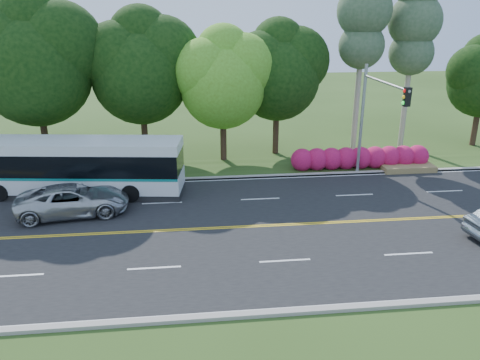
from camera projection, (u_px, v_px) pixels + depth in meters
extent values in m
plane|color=#2A4416|center=(281.00, 225.00, 23.20)|extent=(120.00, 120.00, 0.00)
cube|color=black|center=(281.00, 225.00, 23.20)|extent=(60.00, 14.00, 0.02)
cube|color=#9B958C|center=(259.00, 176.00, 29.86)|extent=(60.00, 0.30, 0.15)
cube|color=#9B958C|center=(319.00, 310.00, 16.49)|extent=(60.00, 0.30, 0.15)
cube|color=#2A4416|center=(255.00, 168.00, 31.60)|extent=(60.00, 4.00, 0.10)
cube|color=gold|center=(281.00, 226.00, 23.12)|extent=(57.00, 0.10, 0.00)
cube|color=gold|center=(280.00, 224.00, 23.27)|extent=(57.00, 0.10, 0.00)
cube|color=silver|center=(15.00, 276.00, 18.74)|extent=(2.20, 0.12, 0.00)
cube|color=silver|center=(154.00, 268.00, 19.31)|extent=(2.20, 0.12, 0.00)
cube|color=silver|center=(285.00, 261.00, 19.87)|extent=(2.20, 0.12, 0.00)
cube|color=silver|center=(409.00, 254.00, 20.44)|extent=(2.20, 0.12, 0.00)
cube|color=silver|center=(59.00, 207.00, 25.29)|extent=(2.20, 0.12, 0.00)
cube|color=silver|center=(162.00, 203.00, 25.85)|extent=(2.20, 0.12, 0.00)
cube|color=silver|center=(260.00, 199.00, 26.42)|extent=(2.20, 0.12, 0.00)
cube|color=silver|center=(354.00, 195.00, 26.98)|extent=(2.20, 0.12, 0.00)
cube|color=silver|center=(445.00, 191.00, 27.55)|extent=(2.20, 0.12, 0.00)
cube|color=silver|center=(260.00, 179.00, 29.60)|extent=(57.00, 0.12, 0.00)
cube|color=silver|center=(317.00, 306.00, 16.79)|extent=(57.00, 0.12, 0.00)
cylinder|color=black|center=(45.00, 138.00, 31.38)|extent=(0.44, 0.44, 3.96)
sphere|color=black|center=(35.00, 70.00, 29.85)|extent=(7.20, 7.20, 7.20)
sphere|color=black|center=(60.00, 46.00, 29.81)|extent=(5.76, 5.76, 5.76)
sphere|color=black|center=(7.00, 50.00, 29.08)|extent=(5.40, 5.40, 5.40)
sphere|color=black|center=(32.00, 25.00, 29.31)|extent=(4.68, 4.68, 4.68)
cylinder|color=black|center=(145.00, 135.00, 33.04)|extent=(0.44, 0.44, 3.60)
sphere|color=black|center=(141.00, 76.00, 31.64)|extent=(6.60, 6.60, 6.60)
sphere|color=black|center=(162.00, 55.00, 31.63)|extent=(5.28, 5.28, 5.28)
sphere|color=black|center=(119.00, 59.00, 30.93)|extent=(4.95, 4.95, 4.95)
sphere|color=black|center=(140.00, 37.00, 31.19)|extent=(4.29, 4.29, 4.29)
cylinder|color=black|center=(223.00, 138.00, 32.73)|extent=(0.44, 0.44, 3.24)
sphere|color=#548B1C|center=(223.00, 86.00, 31.49)|extent=(5.80, 5.80, 5.80)
sphere|color=#548B1C|center=(241.00, 68.00, 31.51)|extent=(4.64, 4.64, 4.64)
sphere|color=#548B1C|center=(205.00, 71.00, 30.84)|extent=(4.35, 4.35, 4.35)
sphere|color=#548B1C|center=(223.00, 52.00, 31.14)|extent=(3.77, 3.77, 3.77)
cylinder|color=black|center=(276.00, 131.00, 34.52)|extent=(0.44, 0.44, 3.42)
sphere|color=black|center=(277.00, 78.00, 33.22)|extent=(6.00, 6.00, 6.00)
sphere|color=black|center=(296.00, 60.00, 33.23)|extent=(4.80, 4.80, 4.80)
sphere|color=black|center=(261.00, 64.00, 32.56)|extent=(4.50, 4.50, 4.50)
sphere|color=black|center=(278.00, 45.00, 32.84)|extent=(3.90, 3.90, 3.90)
cylinder|color=#AC9F8B|center=(358.00, 86.00, 34.05)|extent=(0.40, 0.40, 9.80)
sphere|color=#365133|center=(361.00, 46.00, 33.10)|extent=(3.23, 3.23, 3.23)
sphere|color=#365133|center=(364.00, 10.00, 32.29)|extent=(3.80, 3.80, 3.80)
cylinder|color=#AC9F8B|center=(407.00, 89.00, 35.05)|extent=(0.40, 0.40, 9.10)
sphere|color=#365133|center=(411.00, 53.00, 34.17)|extent=(3.23, 3.23, 3.23)
sphere|color=#365133|center=(415.00, 21.00, 33.41)|extent=(3.80, 3.80, 3.80)
cylinder|color=black|center=(475.00, 126.00, 36.69)|extent=(0.44, 0.44, 3.06)
sphere|color=black|center=(473.00, 71.00, 34.95)|extent=(3.90, 3.90, 3.90)
sphere|color=#9A0C46|center=(302.00, 160.00, 30.92)|extent=(1.50, 1.50, 1.50)
sphere|color=#9A0C46|center=(317.00, 159.00, 31.03)|extent=(1.50, 1.50, 1.50)
sphere|color=#9A0C46|center=(331.00, 159.00, 31.13)|extent=(1.50, 1.50, 1.50)
sphere|color=#9A0C46|center=(346.00, 158.00, 31.23)|extent=(1.50, 1.50, 1.50)
sphere|color=#9A0C46|center=(360.00, 158.00, 31.34)|extent=(1.50, 1.50, 1.50)
sphere|color=#9A0C46|center=(375.00, 157.00, 31.44)|extent=(1.50, 1.50, 1.50)
sphere|color=#9A0C46|center=(389.00, 157.00, 31.54)|extent=(1.50, 1.50, 1.50)
sphere|color=#9A0C46|center=(403.00, 156.00, 31.65)|extent=(1.50, 1.50, 1.50)
sphere|color=#9A0C46|center=(417.00, 156.00, 31.75)|extent=(1.50, 1.50, 1.50)
cube|color=olive|center=(408.00, 168.00, 31.08)|extent=(3.50, 1.40, 0.40)
cylinder|color=#93959B|center=(362.00, 121.00, 29.51)|extent=(0.20, 0.20, 7.00)
cylinder|color=#93959B|center=(385.00, 83.00, 25.75)|extent=(0.14, 6.00, 0.14)
cube|color=black|center=(407.00, 97.00, 23.24)|extent=(0.32, 0.28, 0.95)
sphere|color=red|center=(405.00, 91.00, 23.12)|extent=(0.18, 0.18, 0.18)
sphere|color=yellow|center=(404.00, 97.00, 23.22)|extent=(0.18, 0.18, 0.18)
sphere|color=#19D833|center=(403.00, 103.00, 23.32)|extent=(0.18, 0.18, 0.18)
cube|color=silver|center=(76.00, 179.00, 26.92)|extent=(12.45, 4.13, 1.01)
cube|color=black|center=(74.00, 161.00, 26.54)|extent=(12.39, 4.16, 1.26)
cube|color=silver|center=(72.00, 145.00, 26.23)|extent=(12.45, 4.13, 0.57)
cube|color=#0C7471|center=(75.00, 172.00, 26.77)|extent=(12.40, 4.17, 0.14)
cube|color=black|center=(78.00, 191.00, 27.15)|extent=(12.44, 4.03, 0.36)
cylinder|color=black|center=(20.00, 178.00, 28.25)|extent=(1.05, 0.41, 1.02)
cylinder|color=black|center=(131.00, 193.00, 25.84)|extent=(1.05, 0.41, 1.02)
cylinder|color=black|center=(140.00, 178.00, 28.13)|extent=(1.05, 0.41, 1.02)
imported|color=#B3B6B8|center=(73.00, 200.00, 24.21)|extent=(5.93, 3.38, 1.56)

